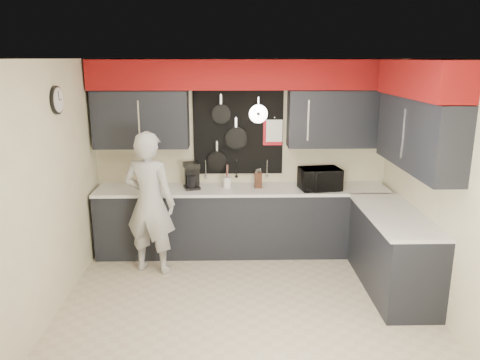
{
  "coord_description": "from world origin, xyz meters",
  "views": [
    {
      "loc": [
        -0.16,
        -4.59,
        2.61
      ],
      "look_at": [
        -0.05,
        0.5,
        1.28
      ],
      "focal_mm": 35.0,
      "sensor_mm": 36.0,
      "label": 1
    }
  ],
  "objects_px": {
    "microwave": "(320,179)",
    "knife_block": "(258,180)",
    "utensil_crock": "(227,182)",
    "coffee_maker": "(192,175)",
    "person": "(150,203)"
  },
  "relations": [
    {
      "from": "knife_block",
      "to": "utensil_crock",
      "type": "distance_m",
      "value": 0.42
    },
    {
      "from": "coffee_maker",
      "to": "person",
      "type": "bearing_deg",
      "value": -145.77
    },
    {
      "from": "knife_block",
      "to": "coffee_maker",
      "type": "distance_m",
      "value": 0.89
    },
    {
      "from": "knife_block",
      "to": "utensil_crock",
      "type": "xyz_separation_m",
      "value": [
        -0.42,
        0.02,
        -0.03
      ]
    },
    {
      "from": "microwave",
      "to": "coffee_maker",
      "type": "bearing_deg",
      "value": 166.85
    },
    {
      "from": "utensil_crock",
      "to": "knife_block",
      "type": "bearing_deg",
      "value": -3.0
    },
    {
      "from": "microwave",
      "to": "knife_block",
      "type": "distance_m",
      "value": 0.81
    },
    {
      "from": "microwave",
      "to": "person",
      "type": "distance_m",
      "value": 2.22
    },
    {
      "from": "person",
      "to": "knife_block",
      "type": "bearing_deg",
      "value": -141.22
    },
    {
      "from": "utensil_crock",
      "to": "coffee_maker",
      "type": "xyz_separation_m",
      "value": [
        -0.47,
        -0.02,
        0.11
      ]
    },
    {
      "from": "coffee_maker",
      "to": "person",
      "type": "relative_size",
      "value": 0.2
    },
    {
      "from": "microwave",
      "to": "utensil_crock",
      "type": "height_order",
      "value": "microwave"
    },
    {
      "from": "microwave",
      "to": "person",
      "type": "height_order",
      "value": "person"
    },
    {
      "from": "coffee_maker",
      "to": "knife_block",
      "type": "bearing_deg",
      "value": -16.22
    },
    {
      "from": "knife_block",
      "to": "person",
      "type": "distance_m",
      "value": 1.48
    }
  ]
}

